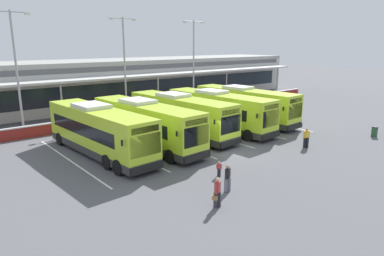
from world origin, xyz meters
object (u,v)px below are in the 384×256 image
at_px(coach_bus_left_centre, 146,125).
at_px(coach_bus_right_centre, 219,111).
at_px(coach_bus_centre, 180,116).
at_px(lamp_post_east, 194,59).
at_px(coach_bus_rightmost, 245,106).
at_px(pedestrian_in_dark_coat, 306,137).
at_px(pedestrian_near_bin, 228,177).
at_px(lamp_post_west, 16,66).
at_px(coach_bus_leftmost, 99,132).
at_px(litter_bin, 374,132).
at_px(pedestrian_child, 219,168).
at_px(pedestrian_with_handbag, 217,192).
at_px(lamp_post_centre, 125,61).

distance_m(coach_bus_left_centre, coach_bus_right_centre, 8.56).
bearing_deg(coach_bus_centre, lamp_post_east, 45.49).
bearing_deg(coach_bus_rightmost, coach_bus_left_centre, -175.68).
relative_size(coach_bus_left_centre, coach_bus_rightmost, 1.00).
height_order(coach_bus_rightmost, pedestrian_in_dark_coat, coach_bus_rightmost).
distance_m(coach_bus_centre, coach_bus_right_centre, 4.26).
height_order(pedestrian_near_bin, lamp_post_west, lamp_post_west).
relative_size(coach_bus_leftmost, litter_bin, 13.19).
bearing_deg(coach_bus_right_centre, coach_bus_centre, 171.80).
distance_m(pedestrian_child, litter_bin, 17.61).
height_order(lamp_post_east, litter_bin, lamp_post_east).
bearing_deg(coach_bus_centre, pedestrian_with_handbag, -120.36).
xyz_separation_m(coach_bus_rightmost, lamp_post_west, (-19.55, 9.59, 4.50)).
bearing_deg(pedestrian_in_dark_coat, coach_bus_rightmost, 71.67).
bearing_deg(lamp_post_west, pedestrian_child, -70.88).
bearing_deg(pedestrian_near_bin, coach_bus_rightmost, 39.22).
bearing_deg(lamp_post_east, coach_bus_left_centre, -141.99).
relative_size(coach_bus_leftmost, pedestrian_in_dark_coat, 7.57).
bearing_deg(coach_bus_rightmost, coach_bus_right_centre, -172.22).
relative_size(coach_bus_right_centre, lamp_post_west, 1.12).
height_order(pedestrian_with_handbag, lamp_post_east, lamp_post_east).
xyz_separation_m(coach_bus_centre, litter_bin, (13.17, -11.55, -1.32)).
distance_m(coach_bus_left_centre, lamp_post_west, 13.27).
bearing_deg(litter_bin, coach_bus_rightmost, 111.72).
bearing_deg(litter_bin, lamp_post_centre, 119.47).
distance_m(pedestrian_child, lamp_post_west, 21.08).
bearing_deg(coach_bus_leftmost, coach_bus_right_centre, 0.14).
xyz_separation_m(pedestrian_near_bin, litter_bin, (18.76, 0.02, -0.41)).
xyz_separation_m(pedestrian_child, litter_bin, (17.50, -1.97, -0.07)).
xyz_separation_m(coach_bus_right_centre, litter_bin, (8.95, -10.94, -1.32)).
height_order(coach_bus_centre, pedestrian_with_handbag, coach_bus_centre).
distance_m(pedestrian_near_bin, lamp_post_east, 27.53).
height_order(coach_bus_right_centre, pedestrian_child, coach_bus_right_centre).
bearing_deg(coach_bus_leftmost, litter_bin, -27.07).
bearing_deg(pedestrian_child, pedestrian_near_bin, -122.28).
bearing_deg(coach_bus_right_centre, lamp_post_centre, 107.93).
xyz_separation_m(pedestrian_child, lamp_post_centre, (4.85, 20.43, 5.75)).
bearing_deg(pedestrian_in_dark_coat, litter_bin, -14.60).
xyz_separation_m(coach_bus_leftmost, lamp_post_west, (-2.80, 10.22, 4.50)).
height_order(coach_bus_left_centre, pedestrian_child, coach_bus_left_centre).
distance_m(coach_bus_right_centre, coach_bus_rightmost, 4.39).
distance_m(pedestrian_in_dark_coat, lamp_post_east, 21.14).
bearing_deg(coach_bus_right_centre, lamp_post_west, 146.16).
bearing_deg(litter_bin, lamp_post_west, 138.81).
bearing_deg(pedestrian_in_dark_coat, pedestrian_child, -179.69).
bearing_deg(lamp_post_centre, pedestrian_near_bin, -105.23).
distance_m(coach_bus_left_centre, lamp_post_east, 18.95).
bearing_deg(pedestrian_near_bin, pedestrian_in_dark_coat, 10.49).
bearing_deg(coach_bus_leftmost, coach_bus_centre, 4.46).
relative_size(pedestrian_in_dark_coat, pedestrian_near_bin, 1.00).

